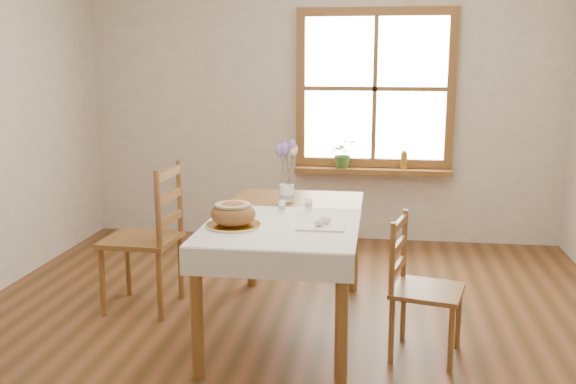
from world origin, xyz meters
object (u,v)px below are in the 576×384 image
dining_table (288,228)px  chair_right (427,288)px  bread_plate (233,225)px  chair_left (141,237)px  flower_vase (287,194)px

dining_table → chair_right: (0.86, -0.30, -0.25)m
dining_table → bread_plate: bearing=-126.3°
chair_left → bread_plate: 1.00m
bread_plate → dining_table: bearing=53.7°
chair_left → bread_plate: (0.79, -0.56, 0.26)m
dining_table → chair_left: chair_left is taller
chair_left → bread_plate: bearing=56.9°
chair_left → flower_vase: size_ratio=9.02×
dining_table → flower_vase: 0.40m
chair_left → chair_right: size_ratio=1.23×
dining_table → bread_plate: (-0.27, -0.37, 0.10)m
chair_left → flower_vase: 1.05m
dining_table → chair_right: size_ratio=1.92×
chair_right → flower_vase: (-0.92, 0.67, 0.39)m
bread_plate → flower_vase: flower_vase is taller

